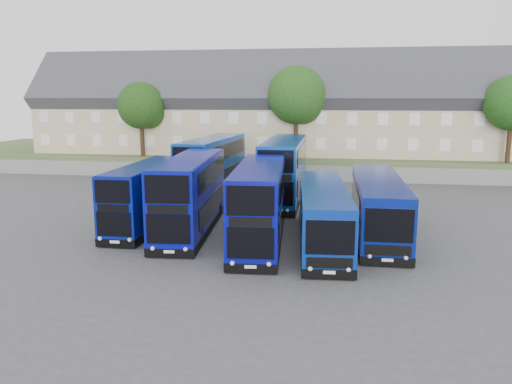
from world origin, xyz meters
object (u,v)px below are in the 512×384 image
at_px(dd_front_mid, 191,196).
at_px(coach_east_a, 323,216).
at_px(dd_front_left, 146,197).
at_px(tree_mid, 298,97).
at_px(tree_west, 143,107).

relative_size(dd_front_mid, coach_east_a, 0.95).
bearing_deg(dd_front_mid, dd_front_left, 165.52).
xyz_separation_m(dd_front_left, tree_mid, (8.07, 20.89, 6.14)).
distance_m(dd_front_left, dd_front_mid, 3.12).
xyz_separation_m(dd_front_mid, coach_east_a, (8.05, -1.55, -0.61)).
bearing_deg(tree_west, tree_mid, 1.79).
xyz_separation_m(coach_east_a, tree_mid, (-3.05, 22.99, 6.48)).
distance_m(dd_front_mid, tree_west, 24.15).
relative_size(dd_front_left, tree_mid, 1.08).
bearing_deg(tree_west, dd_front_left, -68.74).
bearing_deg(tree_mid, dd_front_left, -111.11).
bearing_deg(coach_east_a, dd_front_mid, 165.04).
bearing_deg(coach_east_a, tree_mid, 93.47).
height_order(dd_front_left, coach_east_a, dd_front_left).
xyz_separation_m(coach_east_a, tree_west, (-19.05, 22.49, 5.46)).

